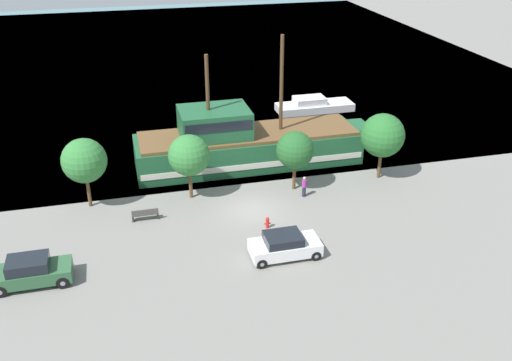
# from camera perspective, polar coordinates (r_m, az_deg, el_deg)

# --- Properties ---
(ground_plane) EXTENTS (160.00, 160.00, 0.00)m
(ground_plane) POSITION_cam_1_polar(r_m,az_deg,el_deg) (38.77, -0.39, -2.99)
(ground_plane) COLOR gray
(water_surface) EXTENTS (80.00, 80.00, 0.00)m
(water_surface) POSITION_cam_1_polar(r_m,az_deg,el_deg) (79.50, -8.27, 12.35)
(water_surface) COLOR slate
(water_surface) RESTS_ON ground
(pirate_ship) EXTENTS (18.87, 4.93, 10.06)m
(pirate_ship) POSITION_cam_1_polar(r_m,az_deg,el_deg) (44.86, -1.14, 3.72)
(pirate_ship) COLOR #1E5633
(pirate_ship) RESTS_ON water_surface
(moored_boat_dockside) EXTENTS (7.58, 2.56, 1.43)m
(moored_boat_dockside) POSITION_cam_1_polar(r_m,az_deg,el_deg) (57.26, 5.77, 7.47)
(moored_boat_dockside) COLOR silver
(moored_boat_dockside) RESTS_ON water_surface
(parked_car_curb_front) EXTENTS (4.20, 1.88, 1.63)m
(parked_car_curb_front) POSITION_cam_1_polar(r_m,az_deg,el_deg) (33.73, -21.57, -8.46)
(parked_car_curb_front) COLOR #2D5B38
(parked_car_curb_front) RESTS_ON ground_plane
(parked_car_curb_mid) EXTENTS (4.13, 1.96, 1.49)m
(parked_car_curb_mid) POSITION_cam_1_polar(r_m,az_deg,el_deg) (33.71, 2.87, -6.52)
(parked_car_curb_mid) COLOR white
(parked_car_curb_mid) RESTS_ON ground_plane
(fire_hydrant) EXTENTS (0.42, 0.25, 0.76)m
(fire_hydrant) POSITION_cam_1_polar(r_m,az_deg,el_deg) (36.60, 1.15, -4.19)
(fire_hydrant) COLOR red
(fire_hydrant) RESTS_ON ground_plane
(bench_promenade_east) EXTENTS (1.74, 0.45, 0.85)m
(bench_promenade_east) POSITION_cam_1_polar(r_m,az_deg,el_deg) (38.11, -11.02, -3.33)
(bench_promenade_east) COLOR #4C4742
(bench_promenade_east) RESTS_ON ground_plane
(pedestrian_walking_near) EXTENTS (0.32, 0.32, 1.53)m
(pedestrian_walking_near) POSITION_cam_1_polar(r_m,az_deg,el_deg) (40.33, 4.84, -0.61)
(pedestrian_walking_near) COLOR #232838
(pedestrian_walking_near) RESTS_ON ground_plane
(tree_row_east) EXTENTS (3.01, 3.01, 4.92)m
(tree_row_east) POSITION_cam_1_polar(r_m,az_deg,el_deg) (39.47, -16.81, 1.90)
(tree_row_east) COLOR brown
(tree_row_east) RESTS_ON ground_plane
(tree_row_mideast) EXTENTS (2.88, 2.88, 4.69)m
(tree_row_mideast) POSITION_cam_1_polar(r_m,az_deg,el_deg) (39.26, -6.72, 2.51)
(tree_row_mideast) COLOR brown
(tree_row_mideast) RESTS_ON ground_plane
(tree_row_midwest) EXTENTS (2.69, 2.69, 4.42)m
(tree_row_midwest) POSITION_cam_1_polar(r_m,az_deg,el_deg) (40.38, 3.93, 3.05)
(tree_row_midwest) COLOR brown
(tree_row_midwest) RESTS_ON ground_plane
(tree_row_west) EXTENTS (3.23, 3.23, 5.04)m
(tree_row_west) POSITION_cam_1_polar(r_m,az_deg,el_deg) (42.88, 12.55, 4.42)
(tree_row_west) COLOR brown
(tree_row_west) RESTS_ON ground_plane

